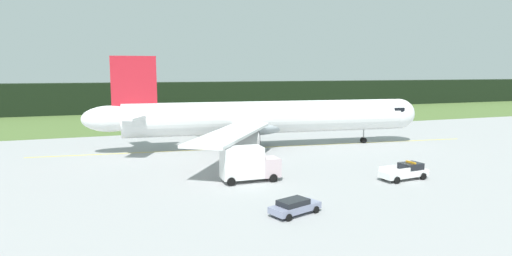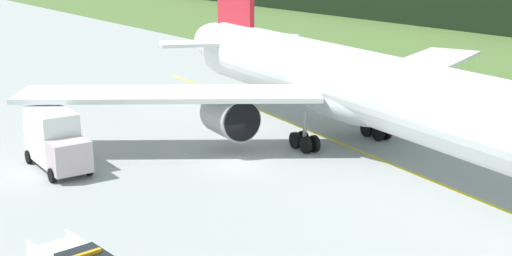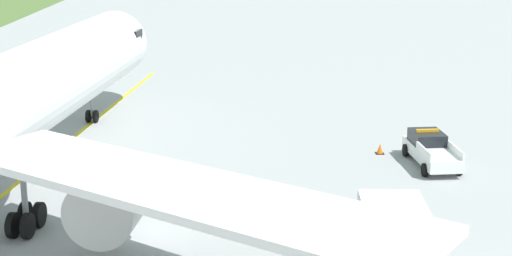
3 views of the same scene
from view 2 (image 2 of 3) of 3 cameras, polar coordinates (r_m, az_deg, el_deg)
ground at (r=46.35m, az=-1.54°, el=-3.04°), size 320.00×320.00×0.00m
taxiway_centerline_main at (r=49.13m, az=9.20°, el=-2.18°), size 69.06×7.76×0.01m
airliner at (r=48.60m, az=8.84°, el=3.22°), size 52.79×43.71×13.95m
catering_truck at (r=46.86m, az=-16.18°, el=-0.94°), size 6.33×2.76×3.96m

